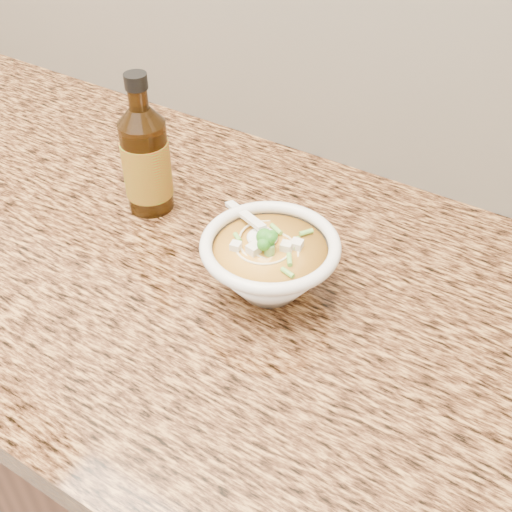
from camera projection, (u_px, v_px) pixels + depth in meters
The scene contains 4 objects.
cabinet at pixel (97, 386), 1.27m from camera, with size 4.00×0.65×0.86m, color #371C10.
counter_slab at pixel (50, 201), 0.98m from camera, with size 4.00×0.68×0.04m, color #AB783E.
soup_bowl at pixel (270, 264), 0.78m from camera, with size 0.18×0.17×0.09m.
hot_sauce_bottle at pixel (146, 160), 0.89m from camera, with size 0.09×0.09×0.20m.
Camera 1 is at (0.70, 1.17, 1.45)m, focal length 45.00 mm.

